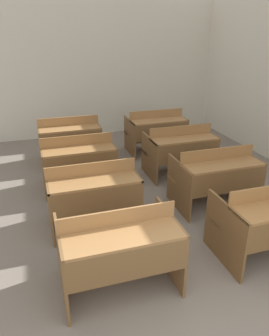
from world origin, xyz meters
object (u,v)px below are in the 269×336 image
object	(u,v)px
bench_front_left	(119,248)
bench_third_left	(78,161)
bench_back_right	(156,130)
bench_third_right	(180,149)
bench_back_left	(70,138)
bench_second_left	(93,193)
bench_second_right	(216,176)

from	to	relation	value
bench_front_left	bench_third_left	size ratio (longest dim) A/B	1.00
bench_third_left	bench_back_right	world-z (taller)	same
bench_third_right	bench_back_right	world-z (taller)	same
bench_third_right	bench_back_left	xyz separation A→B (m)	(-1.79, 1.22, 0.00)
bench_second_left	bench_third_right	world-z (taller)	same
bench_back_left	bench_back_right	distance (m)	1.81
bench_second_left	bench_third_left	size ratio (longest dim) A/B	1.00
bench_third_left	bench_back_left	bearing A→B (deg)	89.46
bench_second_left	bench_third_right	xyz separation A→B (m)	(1.80, 1.18, 0.00)
bench_third_left	bench_third_right	world-z (taller)	same
bench_back_right	bench_front_left	bearing A→B (deg)	-116.22
bench_third_right	bench_back_left	bearing A→B (deg)	145.87
bench_second_right	bench_back_right	size ratio (longest dim) A/B	1.00
bench_second_right	bench_back_right	bearing A→B (deg)	90.07
bench_second_right	bench_third_right	size ratio (longest dim) A/B	1.00
bench_second_right	bench_back_left	world-z (taller)	same
bench_third_left	bench_third_right	bearing A→B (deg)	-0.49
bench_front_left	bench_second_right	size ratio (longest dim) A/B	1.00
bench_second_right	bench_third_left	xyz separation A→B (m)	(-1.82, 1.20, 0.00)
bench_second_right	bench_back_left	bearing A→B (deg)	127.02
bench_back_right	bench_second_left	bearing A→B (deg)	-126.96
bench_second_left	bench_back_left	bearing A→B (deg)	89.91
bench_third_left	bench_back_right	distance (m)	2.19
bench_third_left	bench_back_left	distance (m)	1.20
bench_front_left	bench_third_right	world-z (taller)	same
bench_second_right	bench_third_right	world-z (taller)	same
bench_front_left	bench_second_right	world-z (taller)	same
bench_second_left	bench_third_left	bearing A→B (deg)	90.36
bench_third_left	bench_back_right	xyz separation A→B (m)	(1.82, 1.21, 0.00)
bench_front_left	bench_back_right	size ratio (longest dim) A/B	1.00
bench_front_left	bench_third_left	distance (m)	2.41
bench_second_left	bench_back_right	size ratio (longest dim) A/B	1.00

